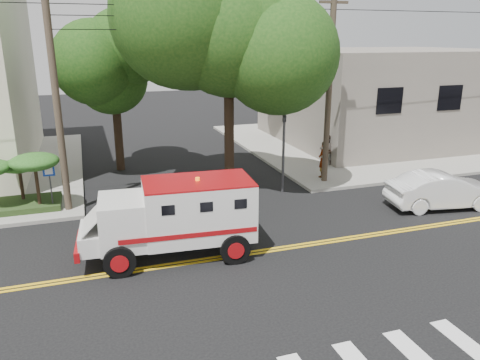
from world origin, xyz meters
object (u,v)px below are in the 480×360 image
object	(u,v)px
parked_sedan	(442,190)
pedestrian_b	(327,150)
armored_truck	(176,215)
pedestrian_a	(323,159)

from	to	relation	value
parked_sedan	pedestrian_b	xyz separation A→B (m)	(-1.49, 7.33, 0.22)
armored_truck	pedestrian_a	distance (m)	10.62
armored_truck	parked_sedan	world-z (taller)	armored_truck
armored_truck	pedestrian_a	world-z (taller)	armored_truck
armored_truck	pedestrian_a	xyz separation A→B (m)	(8.63, 6.18, -0.39)
armored_truck	pedestrian_b	bearing A→B (deg)	43.87
armored_truck	pedestrian_b	distance (m)	13.00
pedestrian_b	pedestrian_a	bearing A→B (deg)	86.47
parked_sedan	pedestrian_a	world-z (taller)	pedestrian_a
parked_sedan	pedestrian_b	size ratio (longest dim) A/B	2.79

